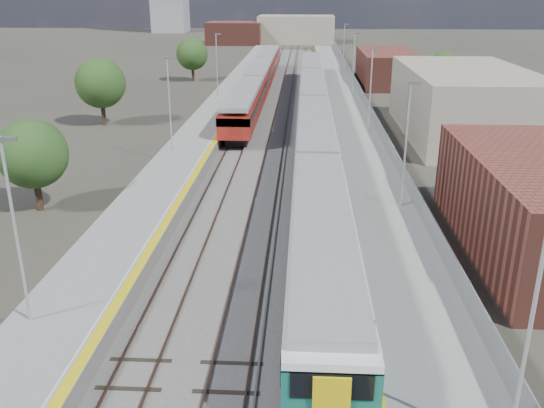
{
  "coord_description": "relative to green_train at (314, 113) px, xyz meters",
  "views": [
    {
      "loc": [
        0.56,
        -11.35,
        13.36
      ],
      "look_at": [
        -1.11,
        18.58,
        2.2
      ],
      "focal_mm": 38.0,
      "sensor_mm": 36.0,
      "label": 1
    }
  ],
  "objects": [
    {
      "name": "green_train",
      "position": [
        0.0,
        0.0,
        0.0
      ],
      "size": [
        2.98,
        83.01,
        3.28
      ],
      "color": "black",
      "rests_on": "ground"
    },
    {
      "name": "ballast_bed",
      "position": [
        -3.75,
        8.84,
        -2.28
      ],
      "size": [
        10.5,
        155.0,
        0.06
      ],
      "primitive_type": "cube",
      "color": "#565451",
      "rests_on": "ground"
    },
    {
      "name": "platform_right",
      "position": [
        3.78,
        8.83,
        -1.78
      ],
      "size": [
        4.7,
        155.0,
        8.52
      ],
      "color": "slate",
      "rests_on": "ground"
    },
    {
      "name": "ground",
      "position": [
        -1.5,
        6.34,
        -2.31
      ],
      "size": [
        320.0,
        320.0,
        0.0
      ],
      "primitive_type": "plane",
      "color": "#47443A",
      "rests_on": "ground"
    },
    {
      "name": "platform_left",
      "position": [
        -10.55,
        8.83,
        -1.8
      ],
      "size": [
        4.3,
        155.0,
        8.52
      ],
      "color": "slate",
      "rests_on": "ground"
    },
    {
      "name": "tree_d",
      "position": [
        17.78,
        25.44,
        1.27
      ],
      "size": [
        4.2,
        4.2,
        5.69
      ],
      "color": "#382619",
      "rests_on": "ground"
    },
    {
      "name": "tree_b",
      "position": [
        -21.96,
        3.77,
        2.06
      ],
      "size": [
        5.12,
        5.12,
        6.94
      ],
      "color": "#382619",
      "rests_on": "ground"
    },
    {
      "name": "tracks",
      "position": [
        -3.15,
        10.52,
        -2.21
      ],
      "size": [
        8.96,
        160.0,
        0.17
      ],
      "color": "#4C3323",
      "rests_on": "ground"
    },
    {
      "name": "tree_a",
      "position": [
        -17.88,
        -21.09,
        1.43
      ],
      "size": [
        4.39,
        4.39,
        5.95
      ],
      "color": "#382619",
      "rests_on": "ground"
    },
    {
      "name": "buildings",
      "position": [
        -19.62,
        94.94,
        8.39
      ],
      "size": [
        72.0,
        185.5,
        40.0
      ],
      "color": "brown",
      "rests_on": "ground"
    },
    {
      "name": "red_train",
      "position": [
        -7.0,
        23.72,
        -0.08
      ],
      "size": [
        2.99,
        60.58,
        3.77
      ],
      "color": "black",
      "rests_on": "ground"
    },
    {
      "name": "tree_c",
      "position": [
        -18.31,
        35.13,
        1.82
      ],
      "size": [
        4.85,
        4.85,
        6.57
      ],
      "color": "#382619",
      "rests_on": "ground"
    }
  ]
}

